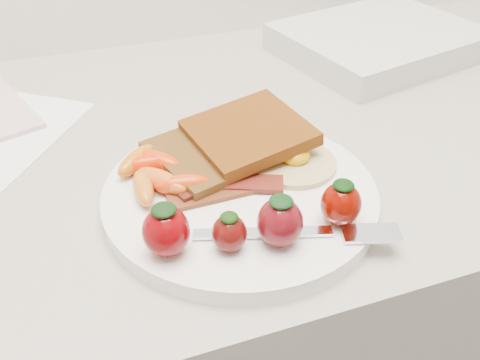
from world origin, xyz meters
name	(u,v)px	position (x,y,z in m)	size (l,w,h in m)	color
counter	(212,359)	(0.00, 1.70, 0.45)	(2.00, 0.60, 0.90)	gray
plate	(240,195)	(0.00, 1.56, 0.91)	(0.27, 0.27, 0.02)	white
toast_lower	(211,154)	(-0.01, 1.62, 0.93)	(0.11, 0.11, 0.01)	black
toast_upper	(248,132)	(0.03, 1.62, 0.94)	(0.11, 0.11, 0.01)	#3E1D04
fried_egg	(294,161)	(0.07, 1.58, 0.92)	(0.11, 0.11, 0.02)	beige
bacon_strips	(224,184)	(-0.01, 1.56, 0.92)	(0.12, 0.07, 0.01)	#40170E
baby_carrots	(154,173)	(-0.08, 1.60, 0.93)	(0.09, 0.10, 0.02)	red
strawberries	(253,221)	(-0.01, 1.48, 0.94)	(0.19, 0.06, 0.05)	#6C0205
fork	(312,233)	(0.04, 1.47, 0.92)	(0.18, 0.08, 0.00)	white
appliance	(379,41)	(0.33, 1.84, 0.92)	(0.28, 0.23, 0.04)	silver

